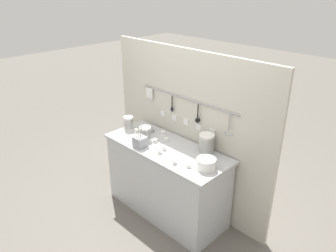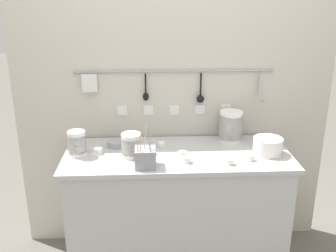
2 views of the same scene
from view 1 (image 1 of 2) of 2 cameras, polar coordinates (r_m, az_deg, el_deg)
The scene contains 17 objects.
ground_plane at distance 4.20m, azimuth -0.25°, elevation -14.40°, with size 20.00×20.00×0.00m, color #666059.
counter at distance 3.93m, azimuth -0.26°, elevation -9.35°, with size 1.53×0.62×0.89m.
back_wall at distance 3.89m, azimuth 3.35°, elevation -0.81°, with size 2.33×0.11×1.95m.
bowl_stack_nested_right at distance 3.84m, azimuth -3.98°, elevation -1.28°, with size 0.13×0.13×0.16m.
bowl_stack_wide_centre at distance 3.56m, azimuth 6.72°, elevation -3.09°, with size 0.17×0.17×0.22m.
bowl_stack_short_front at distance 4.12m, azimuth -6.90°, elevation 0.50°, with size 0.12×0.12×0.17m.
plate_stack at distance 3.30m, azimuth 6.68°, elevation -6.54°, with size 0.20×0.20×0.11m.
steel_mixing_bowl at distance 4.06m, azimuth -3.15°, elevation -0.72°, with size 0.12×0.12×0.04m.
cutlery_caddy at distance 3.70m, azimuth -4.87°, elevation -2.74°, with size 0.13×0.13×0.28m.
cup_edge_near at distance 3.99m, azimuth -0.88°, elevation -1.19°, with size 0.05×0.05×0.04m.
cup_beside_plates at distance 3.38m, azimuth 1.15°, elevation -6.28°, with size 0.05×0.05×0.04m.
cup_back_left at distance 3.57m, azimuth -1.51°, elevation -4.48°, with size 0.05×0.05×0.04m.
cup_back_right at distance 3.64m, azimuth -0.70°, elevation -3.89°, with size 0.05×0.05×0.04m.
cup_by_caddy at distance 3.81m, azimuth -2.25°, elevation -2.54°, with size 0.05×0.05×0.04m.
cup_edge_far at distance 3.33m, azimuth 3.62°, elevation -6.87°, with size 0.05×0.05×0.04m.
cup_front_left at distance 4.06m, azimuth -5.46°, elevation -0.81°, with size 0.05×0.05×0.04m.
cup_mid_row at distance 3.83m, azimuth -0.28°, elevation -2.37°, with size 0.05×0.05×0.04m.
Camera 1 is at (2.32, -2.30, 2.64)m, focal length 35.00 mm.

